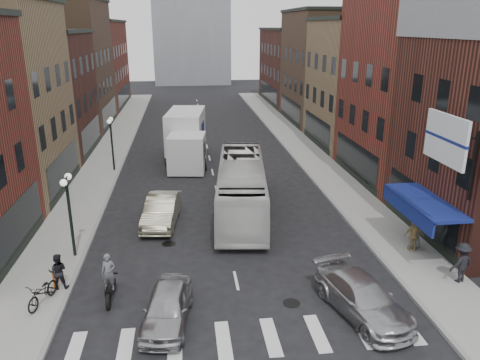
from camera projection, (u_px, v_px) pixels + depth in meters
name	position (u px, v px, depth m)	size (l,w,h in m)	color
ground	(239.00, 293.00, 19.41)	(160.00, 160.00, 0.00)	black
sidewalk_left	(107.00, 157.00, 39.15)	(3.00, 74.00, 0.15)	gray
sidewalk_right	(305.00, 151.00, 41.09)	(3.00, 74.00, 0.15)	gray
curb_left	(126.00, 158.00, 39.35)	(0.20, 74.00, 0.16)	gray
curb_right	(289.00, 152.00, 40.94)	(0.20, 74.00, 0.16)	gray
crosswalk_stripes	(249.00, 339.00, 16.58)	(12.00, 2.20, 0.01)	silver
bldg_left_mid_b	(25.00, 94.00, 38.70)	(10.30, 10.20, 10.30)	#401C17
bldg_left_far_a	(56.00, 65.00, 48.60)	(10.30, 12.20, 13.30)	brown
bldg_left_far_b	(84.00, 64.00, 62.11)	(10.30, 16.20, 11.30)	maroon
bldg_right_mid_a	(431.00, 78.00, 32.07)	(10.30, 10.20, 14.30)	maroon
bldg_right_mid_b	(373.00, 83.00, 41.97)	(10.30, 10.20, 11.30)	#937751
bldg_right_far_a	(335.00, 67.00, 52.18)	(10.30, 12.20, 12.30)	brown
bldg_right_far_b	(304.00, 66.00, 65.69)	(10.30, 16.20, 10.30)	#401C17
awning_blue	(421.00, 203.00, 21.96)	(1.80, 5.00, 0.78)	navy
billboard_sign	(447.00, 140.00, 18.93)	(1.52, 3.00, 3.70)	black
streetlamp_near	(68.00, 201.00, 21.42)	(0.32, 1.22, 4.11)	black
streetlamp_far	(111.00, 134.00, 34.62)	(0.32, 1.22, 4.11)	black
bike_rack	(55.00, 277.00, 19.60)	(0.08, 0.68, 0.80)	#D8590C
box_truck	(186.00, 138.00, 37.66)	(3.50, 9.32, 3.93)	silver
motorcycle_rider	(109.00, 279.00, 18.64)	(0.58, 2.01, 2.04)	black
transit_bus	(241.00, 187.00, 27.38)	(2.65, 11.31, 3.15)	silver
sedan_left_near	(167.00, 307.00, 17.26)	(1.61, 4.00, 1.36)	#ABAAAF
sedan_left_far	(162.00, 210.00, 26.01)	(1.66, 4.76, 1.57)	#BBB798
curb_car	(363.00, 298.00, 17.81)	(1.97, 4.84, 1.40)	#B0B0B5
parked_bicycle	(43.00, 292.00, 18.26)	(0.66, 1.89, 0.99)	black
ped_left_solo	(58.00, 271.00, 19.27)	(0.75, 0.43, 1.55)	black
ped_right_a	(461.00, 262.00, 19.75)	(1.15, 0.57, 1.78)	black
ped_right_b	(414.00, 235.00, 22.53)	(0.93, 0.47, 1.59)	#987F4D
ped_right_c	(416.00, 231.00, 22.82)	(0.83, 0.54, 1.70)	slate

